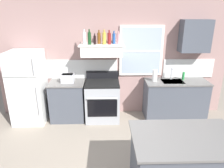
{
  "coord_description": "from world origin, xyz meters",
  "views": [
    {
      "loc": [
        -0.16,
        -2.53,
        2.43
      ],
      "look_at": [
        -0.05,
        1.2,
        1.1
      ],
      "focal_mm": 33.2,
      "sensor_mm": 36.0,
      "label": 1
    }
  ],
  "objects_px": {
    "bottle_amber_wine": "(99,38)",
    "kitchen_island": "(183,166)",
    "bottle_champagne_gold_foil": "(104,38)",
    "bottle_clear_tall": "(84,38)",
    "refrigerator": "(28,87)",
    "bottle_rose_pink": "(118,38)",
    "bottle_red_label_wine": "(109,38)",
    "toaster": "(68,78)",
    "stove_range": "(103,100)",
    "bottle_blue_liqueur": "(114,38)",
    "dish_soap_bottle": "(183,76)",
    "bottle_dark_green_wine": "(89,38)",
    "bottle_balsamic_dark": "(95,40)",
    "paper_towel_roll": "(155,76)"
  },
  "relations": [
    {
      "from": "bottle_clear_tall",
      "to": "bottle_red_label_wine",
      "type": "height_order",
      "value": "bottle_clear_tall"
    },
    {
      "from": "stove_range",
      "to": "paper_towel_roll",
      "type": "height_order",
      "value": "paper_towel_roll"
    },
    {
      "from": "bottle_champagne_gold_foil",
      "to": "bottle_clear_tall",
      "type": "bearing_deg",
      "value": -175.14
    },
    {
      "from": "bottle_blue_liqueur",
      "to": "paper_towel_roll",
      "type": "xyz_separation_m",
      "value": [
        0.92,
        -0.09,
        -0.82
      ]
    },
    {
      "from": "bottle_clear_tall",
      "to": "bottle_amber_wine",
      "type": "relative_size",
      "value": 1.09
    },
    {
      "from": "bottle_balsamic_dark",
      "to": "bottle_red_label_wine",
      "type": "relative_size",
      "value": 0.77
    },
    {
      "from": "refrigerator",
      "to": "bottle_amber_wine",
      "type": "relative_size",
      "value": 5.55
    },
    {
      "from": "kitchen_island",
      "to": "bottle_clear_tall",
      "type": "bearing_deg",
      "value": 123.71
    },
    {
      "from": "bottle_rose_pink",
      "to": "bottle_amber_wine",
      "type": "bearing_deg",
      "value": 178.95
    },
    {
      "from": "bottle_blue_liqueur",
      "to": "refrigerator",
      "type": "bearing_deg",
      "value": -175.43
    },
    {
      "from": "bottle_champagne_gold_foil",
      "to": "paper_towel_roll",
      "type": "height_order",
      "value": "bottle_champagne_gold_foil"
    },
    {
      "from": "bottle_blue_liqueur",
      "to": "dish_soap_bottle",
      "type": "distance_m",
      "value": 1.83
    },
    {
      "from": "bottle_amber_wine",
      "to": "bottle_blue_liqueur",
      "type": "relative_size",
      "value": 1.06
    },
    {
      "from": "bottle_rose_pink",
      "to": "kitchen_island",
      "type": "bearing_deg",
      "value": -71.91
    },
    {
      "from": "bottle_red_label_wine",
      "to": "kitchen_island",
      "type": "relative_size",
      "value": 0.21
    },
    {
      "from": "toaster",
      "to": "bottle_champagne_gold_foil",
      "type": "xyz_separation_m",
      "value": [
        0.83,
        0.06,
        0.86
      ]
    },
    {
      "from": "toaster",
      "to": "dish_soap_bottle",
      "type": "distance_m",
      "value": 2.65
    },
    {
      "from": "stove_range",
      "to": "bottle_clear_tall",
      "type": "xyz_separation_m",
      "value": [
        -0.36,
        0.04,
        1.41
      ]
    },
    {
      "from": "bottle_rose_pink",
      "to": "dish_soap_bottle",
      "type": "distance_m",
      "value": 1.75
    },
    {
      "from": "bottle_clear_tall",
      "to": "paper_towel_roll",
      "type": "height_order",
      "value": "bottle_clear_tall"
    },
    {
      "from": "bottle_balsamic_dark",
      "to": "bottle_rose_pink",
      "type": "bearing_deg",
      "value": 8.44
    },
    {
      "from": "stove_range",
      "to": "bottle_balsamic_dark",
      "type": "distance_m",
      "value": 1.39
    },
    {
      "from": "bottle_dark_green_wine",
      "to": "paper_towel_roll",
      "type": "relative_size",
      "value": 1.17
    },
    {
      "from": "refrigerator",
      "to": "kitchen_island",
      "type": "bearing_deg",
      "value": -37.8
    },
    {
      "from": "bottle_red_label_wine",
      "to": "bottle_rose_pink",
      "type": "relative_size",
      "value": 1.1
    },
    {
      "from": "bottle_balsamic_dark",
      "to": "refrigerator",
      "type": "bearing_deg",
      "value": -176.69
    },
    {
      "from": "paper_towel_roll",
      "to": "refrigerator",
      "type": "bearing_deg",
      "value": -178.78
    },
    {
      "from": "toaster",
      "to": "bottle_clear_tall",
      "type": "height_order",
      "value": "bottle_clear_tall"
    },
    {
      "from": "bottle_amber_wine",
      "to": "bottle_champagne_gold_foil",
      "type": "relative_size",
      "value": 0.96
    },
    {
      "from": "bottle_clear_tall",
      "to": "bottle_red_label_wine",
      "type": "bearing_deg",
      "value": 3.35
    },
    {
      "from": "refrigerator",
      "to": "bottle_red_label_wine",
      "type": "relative_size",
      "value": 5.46
    },
    {
      "from": "stove_range",
      "to": "bottle_champagne_gold_foil",
      "type": "bearing_deg",
      "value": 54.62
    },
    {
      "from": "bottle_amber_wine",
      "to": "bottle_red_label_wine",
      "type": "relative_size",
      "value": 0.98
    },
    {
      "from": "refrigerator",
      "to": "bottle_champagne_gold_foil",
      "type": "relative_size",
      "value": 5.34
    },
    {
      "from": "stove_range",
      "to": "bottle_balsamic_dark",
      "type": "bearing_deg",
      "value": 156.3
    },
    {
      "from": "stove_range",
      "to": "bottle_blue_liqueur",
      "type": "distance_m",
      "value": 1.43
    },
    {
      "from": "bottle_amber_wine",
      "to": "kitchen_island",
      "type": "relative_size",
      "value": 0.21
    },
    {
      "from": "dish_soap_bottle",
      "to": "bottle_amber_wine",
      "type": "bearing_deg",
      "value": 179.72
    },
    {
      "from": "bottle_blue_liqueur",
      "to": "bottle_amber_wine",
      "type": "bearing_deg",
      "value": 177.03
    },
    {
      "from": "stove_range",
      "to": "toaster",
      "type": "bearing_deg",
      "value": 178.75
    },
    {
      "from": "paper_towel_roll",
      "to": "dish_soap_bottle",
      "type": "bearing_deg",
      "value": 8.22
    },
    {
      "from": "bottle_amber_wine",
      "to": "dish_soap_bottle",
      "type": "xyz_separation_m",
      "value": [
        1.94,
        -0.01,
        -0.87
      ]
    },
    {
      "from": "bottle_dark_green_wine",
      "to": "bottle_amber_wine",
      "type": "xyz_separation_m",
      "value": [
        0.2,
        0.09,
        -0.01
      ]
    },
    {
      "from": "bottle_clear_tall",
      "to": "dish_soap_bottle",
      "type": "relative_size",
      "value": 1.77
    },
    {
      "from": "refrigerator",
      "to": "bottle_red_label_wine",
      "type": "height_order",
      "value": "bottle_red_label_wine"
    },
    {
      "from": "toaster",
      "to": "bottle_red_label_wine",
      "type": "xyz_separation_m",
      "value": [
        0.93,
        0.06,
        0.86
      ]
    },
    {
      "from": "bottle_rose_pink",
      "to": "bottle_balsamic_dark",
      "type": "bearing_deg",
      "value": -171.56
    },
    {
      "from": "refrigerator",
      "to": "stove_range",
      "type": "distance_m",
      "value": 1.69
    },
    {
      "from": "stove_range",
      "to": "dish_soap_bottle",
      "type": "height_order",
      "value": "same"
    },
    {
      "from": "bottle_amber_wine",
      "to": "bottle_red_label_wine",
      "type": "bearing_deg",
      "value": -18.33
    }
  ]
}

